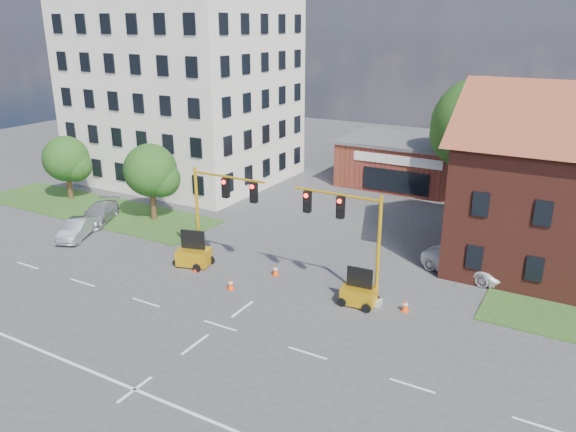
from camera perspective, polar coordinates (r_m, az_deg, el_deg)
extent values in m
plane|color=#3D3D3F|center=(29.10, -6.91, -11.01)|extent=(120.00, 120.00, 0.00)
cube|color=#244A1C|center=(48.58, -19.03, 0.68)|extent=(22.00, 6.00, 0.08)
cube|color=beige|center=(55.08, -10.67, 14.07)|extent=(18.00, 15.00, 20.00)
cube|color=brown|center=(53.77, 12.34, 5.19)|extent=(12.00, 8.00, 4.00)
cube|color=#505052|center=(53.31, 12.50, 7.43)|extent=(12.40, 8.40, 0.30)
cube|color=white|center=(49.74, 10.99, 5.59)|extent=(8.00, 0.10, 0.80)
cube|color=black|center=(50.21, 10.85, 3.48)|extent=(6.00, 0.10, 2.00)
cylinder|color=#3C2915|center=(49.34, 18.47, 3.80)|extent=(0.44, 0.44, 4.66)
sphere|color=#1D4715|center=(48.47, 19.00, 8.63)|extent=(7.98, 7.98, 7.98)
sphere|color=#1D4715|center=(48.68, 20.78, 7.19)|extent=(5.58, 5.58, 5.58)
cylinder|color=#3C2915|center=(44.32, -13.55, 1.34)|extent=(0.44, 0.44, 2.82)
sphere|color=#1D4715|center=(43.63, -13.81, 4.55)|extent=(4.01, 4.01, 4.01)
sphere|color=#1D4715|center=(43.46, -12.70, 3.70)|extent=(2.81, 2.81, 2.81)
cylinder|color=#3C2915|center=(51.82, -21.32, 2.95)|extent=(0.44, 0.44, 2.55)
sphere|color=#1D4715|center=(51.28, -21.63, 5.44)|extent=(3.85, 3.85, 3.85)
sphere|color=#1D4715|center=(51.00, -20.75, 4.80)|extent=(2.69, 2.69, 2.69)
cube|color=gray|center=(36.59, -8.94, -4.28)|extent=(0.60, 0.60, 0.30)
cylinder|color=#EFAE14|center=(35.53, -9.18, 0.09)|extent=(0.20, 0.20, 6.20)
cylinder|color=#EFAE14|center=(33.25, -6.05, 3.96)|extent=(5.00, 0.14, 0.14)
cube|color=black|center=(33.58, -6.36, 2.86)|extent=(0.40, 0.32, 1.20)
cube|color=black|center=(32.48, -3.50, 2.38)|extent=(0.40, 0.32, 1.20)
sphere|color=#FF0C07|center=(33.33, -6.57, 3.44)|extent=(0.24, 0.24, 0.24)
cube|color=gray|center=(31.14, 8.88, -8.65)|extent=(0.60, 0.60, 0.30)
cylinder|color=#EFAE14|center=(29.89, 9.16, -3.63)|extent=(0.20, 0.20, 6.20)
cylinder|color=#EFAE14|center=(29.84, 4.96, 2.22)|extent=(5.00, 0.14, 0.14)
cube|color=black|center=(29.95, 5.36, 0.87)|extent=(0.40, 0.32, 1.20)
cube|color=black|center=(30.78, 1.97, 1.45)|extent=(0.40, 0.32, 1.20)
sphere|color=#FF0C07|center=(29.67, 5.24, 1.51)|extent=(0.24, 0.24, 0.24)
cube|color=#EFAE14|center=(35.76, -9.54, -4.09)|extent=(2.27, 1.83, 0.99)
cube|color=black|center=(35.33, -9.65, -2.37)|extent=(1.52, 0.56, 1.21)
cube|color=#EFAE14|center=(30.85, 7.21, -7.99)|extent=(1.91, 1.35, 0.91)
cube|color=black|center=(30.39, 7.30, -6.21)|extent=(1.42, 0.23, 1.11)
cube|color=#E63F0C|center=(32.66, -5.84, -7.38)|extent=(0.38, 0.38, 0.04)
cone|color=#E63F0C|center=(32.51, -5.86, -6.86)|extent=(0.40, 0.40, 0.70)
cylinder|color=white|center=(32.48, -5.86, -6.75)|extent=(0.27, 0.27, 0.09)
cube|color=#E63F0C|center=(35.15, -9.29, -5.54)|extent=(0.38, 0.38, 0.04)
cone|color=#E63F0C|center=(35.01, -9.32, -5.05)|extent=(0.40, 0.40, 0.70)
cylinder|color=white|center=(34.98, -9.32, -4.95)|extent=(0.27, 0.27, 0.09)
cube|color=#E63F0C|center=(34.21, -1.28, -6.00)|extent=(0.38, 0.38, 0.04)
cone|color=#E63F0C|center=(34.07, -1.29, -5.49)|extent=(0.40, 0.40, 0.70)
cylinder|color=white|center=(34.04, -1.29, -5.39)|extent=(0.27, 0.27, 0.09)
cube|color=#E63F0C|center=(30.82, 11.79, -9.43)|extent=(0.38, 0.38, 0.04)
cone|color=#E63F0C|center=(30.66, 11.83, -8.88)|extent=(0.40, 0.40, 0.70)
cylinder|color=white|center=(30.63, 11.84, -8.77)|extent=(0.27, 0.27, 0.09)
imported|color=white|center=(35.73, 17.72, -4.55)|extent=(5.79, 3.70, 1.49)
imported|color=#9A9DA1|center=(42.45, -20.63, -1.23)|extent=(2.97, 4.28, 1.34)
imported|color=#9A9DA1|center=(45.31, -18.66, 0.27)|extent=(3.71, 5.08, 1.37)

